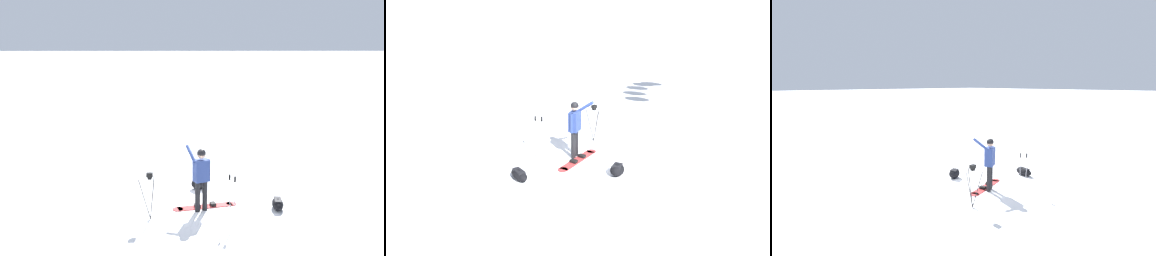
# 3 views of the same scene
# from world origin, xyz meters

# --- Properties ---
(ground_plane) EXTENTS (300.00, 300.00, 0.00)m
(ground_plane) POSITION_xyz_m (0.00, 0.00, 0.00)
(ground_plane) COLOR white
(snowboarder) EXTENTS (0.61, 0.66, 1.74)m
(snowboarder) POSITION_xyz_m (-0.48, -0.30, 1.05)
(snowboarder) COLOR black
(snowboarder) RESTS_ON ground_plane
(snowboard) EXTENTS (0.66, 1.77, 0.10)m
(snowboard) POSITION_xyz_m (-0.22, -0.42, 0.02)
(snowboard) COLOR #B23333
(snowboard) RESTS_ON ground_plane
(gear_bag_large) EXTENTS (0.72, 0.39, 0.28)m
(gear_bag_large) POSITION_xyz_m (-0.39, -2.37, 0.15)
(gear_bag_large) COLOR black
(gear_bag_large) RESTS_ON ground_plane
(camera_tripod) EXTENTS (0.55, 0.43, 1.23)m
(camera_tripod) POSITION_xyz_m (-1.00, 1.01, 0.89)
(camera_tripod) COLOR #262628
(camera_tripod) RESTS_ON ground_plane
(gear_bag_small) EXTENTS (0.55, 0.60, 0.34)m
(gear_bag_small) POSITION_xyz_m (1.20, -0.29, 0.18)
(gear_bag_small) COLOR black
(gear_bag_small) RESTS_ON ground_plane
(ski_poles) EXTENTS (0.29, 0.30, 1.24)m
(ski_poles) POSITION_xyz_m (-1.26, -1.03, 0.82)
(ski_poles) COLOR gray
(ski_poles) RESTS_ON ground_plane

